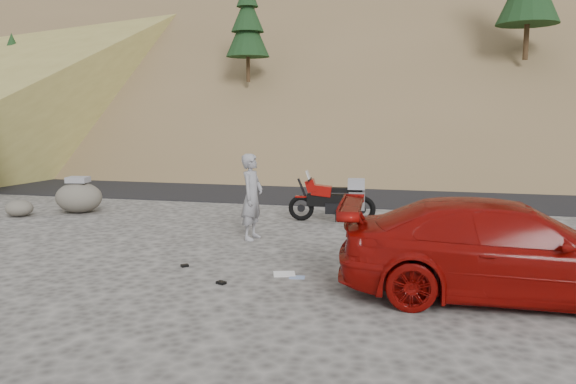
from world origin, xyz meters
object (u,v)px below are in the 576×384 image
motorcycle (336,200)px  boulder (79,197)px  red_car (505,297)px  man (252,239)px

motorcycle → boulder: motorcycle is taller
motorcycle → boulder: bearing=177.6°
red_car → boulder: bearing=61.8°
motorcycle → man: 2.94m
man → boulder: (-5.80, 2.09, 0.46)m
red_car → boulder: boulder is taller
man → red_car: 5.83m
motorcycle → red_car: bearing=-62.2°
red_car → boulder: 11.96m
motorcycle → boulder: (-7.36, -0.34, -0.13)m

